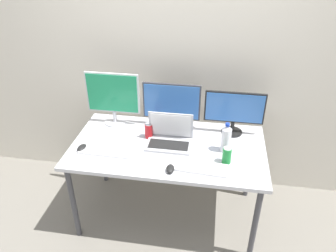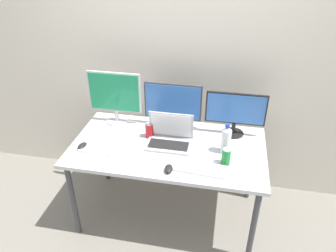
% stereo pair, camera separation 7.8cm
% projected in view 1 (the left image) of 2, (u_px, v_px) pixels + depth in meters
% --- Properties ---
extents(ground_plane, '(16.00, 16.00, 0.00)m').
position_uv_depth(ground_plane, '(168.00, 213.00, 2.98)').
color(ground_plane, gray).
extents(wall_back, '(7.00, 0.08, 2.60)m').
position_uv_depth(wall_back, '(179.00, 53.00, 2.81)').
color(wall_back, silver).
rests_on(wall_back, ground).
extents(work_desk, '(1.53, 0.83, 0.74)m').
position_uv_depth(work_desk, '(168.00, 152.00, 2.63)').
color(work_desk, '#424247').
rests_on(work_desk, ground).
extents(monitor_left, '(0.46, 0.18, 0.47)m').
position_uv_depth(monitor_left, '(113.00, 96.00, 2.77)').
color(monitor_left, silver).
rests_on(monitor_left, work_desk).
extents(monitor_center, '(0.49, 0.20, 0.39)m').
position_uv_depth(monitor_center, '(171.00, 105.00, 2.76)').
color(monitor_center, '#38383D').
rests_on(monitor_center, work_desk).
extents(monitor_right, '(0.48, 0.17, 0.37)m').
position_uv_depth(monitor_right, '(234.00, 111.00, 2.65)').
color(monitor_right, black).
rests_on(monitor_right, work_desk).
extents(laptop_silver, '(0.36, 0.24, 0.25)m').
position_uv_depth(laptop_silver, '(170.00, 137.00, 2.59)').
color(laptop_silver, '#B7B7BC').
rests_on(laptop_silver, work_desk).
extents(keyboard_main, '(0.44, 0.15, 0.02)m').
position_uv_depth(keyboard_main, '(108.00, 151.00, 2.51)').
color(keyboard_main, white).
rests_on(keyboard_main, work_desk).
extents(keyboard_aux, '(0.41, 0.17, 0.02)m').
position_uv_depth(keyboard_aux, '(199.00, 168.00, 2.34)').
color(keyboard_aux, white).
rests_on(keyboard_aux, work_desk).
extents(mouse_by_keyboard, '(0.07, 0.11, 0.03)m').
position_uv_depth(mouse_by_keyboard, '(82.00, 148.00, 2.54)').
color(mouse_by_keyboard, black).
rests_on(mouse_by_keyboard, work_desk).
extents(mouse_by_laptop, '(0.07, 0.10, 0.04)m').
position_uv_depth(mouse_by_laptop, '(170.00, 169.00, 2.31)').
color(mouse_by_laptop, black).
rests_on(mouse_by_laptop, work_desk).
extents(water_bottle, '(0.07, 0.07, 0.24)m').
position_uv_depth(water_bottle, '(226.00, 138.00, 2.48)').
color(water_bottle, silver).
rests_on(water_bottle, work_desk).
extents(soda_can_near_keyboard, '(0.07, 0.07, 0.13)m').
position_uv_depth(soda_can_near_keyboard, '(149.00, 131.00, 2.67)').
color(soda_can_near_keyboard, red).
rests_on(soda_can_near_keyboard, work_desk).
extents(soda_can_by_laptop, '(0.07, 0.07, 0.13)m').
position_uv_depth(soda_can_by_laptop, '(227.00, 155.00, 2.38)').
color(soda_can_by_laptop, '#197F33').
rests_on(soda_can_by_laptop, work_desk).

